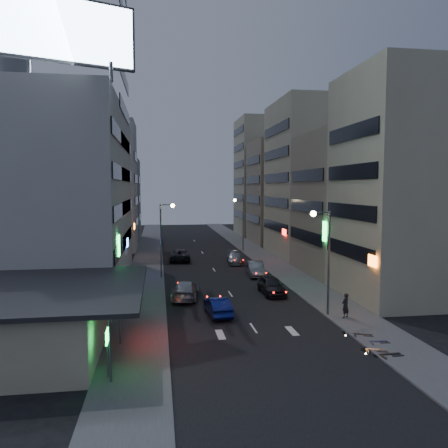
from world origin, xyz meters
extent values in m
plane|color=black|center=(0.00, 0.00, 0.00)|extent=(180.00, 180.00, 0.00)
cube|color=#4C4C4F|center=(-8.00, 30.00, 0.06)|extent=(4.00, 120.00, 0.12)
cube|color=#4C4C4F|center=(8.00, 30.00, 0.06)|extent=(4.00, 120.00, 0.12)
cube|color=#B4AD8D|center=(-14.00, 2.00, 1.80)|extent=(8.00, 12.00, 3.60)
cube|color=black|center=(-13.00, 2.00, 3.75)|extent=(11.00, 13.00, 0.25)
cube|color=black|center=(-8.90, 2.00, 3.10)|extent=(0.12, 4.00, 0.90)
cube|color=#FF1E14|center=(-8.82, 2.00, 3.10)|extent=(0.04, 3.70, 0.70)
cube|color=#ACACA7|center=(-17.00, 20.00, 9.00)|extent=(14.00, 24.00, 18.00)
cube|color=#B4AD8D|center=(15.00, 10.50, 10.00)|extent=(10.00, 11.00, 20.00)
cube|color=gray|center=(15.50, 22.00, 8.00)|extent=(11.00, 12.00, 16.00)
cube|color=#B4AD8D|center=(15.00, 35.00, 11.00)|extent=(10.00, 14.00, 22.00)
cube|color=#ACACA7|center=(-15.50, 45.00, 10.00)|extent=(11.00, 10.00, 20.00)
cube|color=gray|center=(-16.00, 58.00, 7.50)|extent=(12.00, 10.00, 15.00)
cube|color=gray|center=(15.50, 50.00, 9.00)|extent=(11.00, 12.00, 18.00)
cube|color=#B4AD8D|center=(16.00, 64.00, 12.00)|extent=(12.00, 12.00, 24.00)
cylinder|color=#595B60|center=(-16.00, 10.00, 18.75)|extent=(0.30, 0.30, 1.50)
cylinder|color=#595B60|center=(-10.00, 10.00, 18.75)|extent=(0.30, 0.30, 1.50)
cube|color=black|center=(-13.00, 10.00, 21.70)|extent=(9.52, 3.75, 5.00)
cube|color=#B9DAF7|center=(-12.92, 9.79, 21.70)|extent=(9.04, 3.34, 4.60)
cylinder|color=#595B60|center=(6.30, 6.00, 4.12)|extent=(0.16, 0.16, 8.00)
cylinder|color=#595B60|center=(5.60, 6.00, 8.02)|extent=(1.40, 0.10, 0.10)
sphere|color=#FFD88C|center=(5.00, 6.00, 7.92)|extent=(0.44, 0.44, 0.44)
cylinder|color=#595B60|center=(-6.30, 22.00, 4.12)|extent=(0.16, 0.16, 8.00)
cylinder|color=#595B60|center=(-5.60, 22.00, 8.02)|extent=(1.40, 0.10, 0.10)
sphere|color=#FFD88C|center=(-5.00, 22.00, 7.92)|extent=(0.44, 0.44, 0.44)
cylinder|color=#595B60|center=(6.30, 40.00, 4.12)|extent=(0.16, 0.16, 8.00)
cylinder|color=#595B60|center=(5.60, 40.00, 8.02)|extent=(1.40, 0.10, 0.10)
sphere|color=#FFD88C|center=(5.00, 40.00, 7.92)|extent=(0.44, 0.44, 0.44)
imported|color=#26252A|center=(3.77, 13.38, 0.81)|extent=(1.97, 4.80, 1.63)
imported|color=gray|center=(4.14, 21.80, 0.80)|extent=(2.06, 4.98, 1.60)
imported|color=black|center=(-3.75, 33.20, 0.80)|extent=(2.91, 5.85, 1.59)
imported|color=gray|center=(3.32, 30.02, 0.73)|extent=(2.54, 5.20, 1.46)
imported|color=navy|center=(-2.07, 7.46, 0.71)|extent=(1.85, 4.44, 1.43)
imported|color=#94969C|center=(-4.22, 12.91, 0.78)|extent=(2.98, 5.62, 1.55)
imported|color=black|center=(7.29, 5.03, 1.05)|extent=(0.80, 0.71, 1.85)
camera|label=1|loc=(-6.53, -25.35, 9.91)|focal=35.00mm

